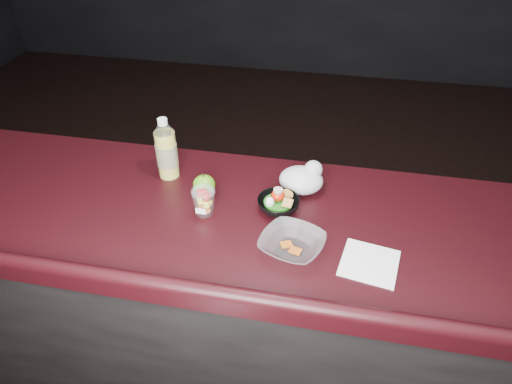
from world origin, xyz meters
TOP-DOWN VIEW (x-y plane):
  - counter at (0.00, 0.30)m, footprint 4.06×0.71m
  - lemonade_bottle at (-0.28, 0.47)m, footprint 0.08×0.08m
  - fruit_cup at (-0.09, 0.28)m, footprint 0.08×0.08m
  - green_apple at (-0.12, 0.39)m, footprint 0.08×0.08m
  - plastic_bag at (0.21, 0.47)m, footprint 0.15×0.13m
  - snack_bowl at (0.14, 0.35)m, footprint 0.16×0.16m
  - takeout_bowl at (0.21, 0.17)m, footprint 0.24×0.24m
  - paper_napkin at (0.44, 0.15)m, footprint 0.19×0.19m

SIDE VIEW (x-z plane):
  - counter at x=0.00m, z-range 0.00..1.02m
  - paper_napkin at x=0.44m, z-range 1.02..1.02m
  - takeout_bowl at x=0.21m, z-range 1.02..1.07m
  - snack_bowl at x=0.14m, z-range 1.01..1.08m
  - green_apple at x=-0.12m, z-range 1.02..1.10m
  - plastic_bag at x=0.21m, z-range 1.01..1.13m
  - fruit_cup at x=-0.09m, z-range 1.02..1.13m
  - lemonade_bottle at x=-0.28m, z-range 1.00..1.23m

